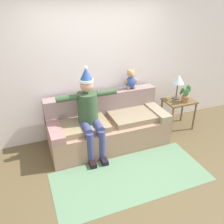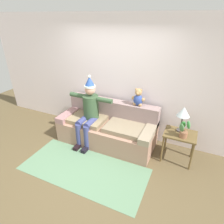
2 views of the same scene
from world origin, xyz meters
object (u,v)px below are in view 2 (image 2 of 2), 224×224
object	(u,v)px
teddy_bear	(138,98)
potted_plant	(184,129)
side_table	(180,138)
table_lamp	(183,113)
couch	(108,127)
person_seated	(89,110)

from	to	relation	value
teddy_bear	potted_plant	xyz separation A→B (m)	(1.01, -0.38, -0.30)
potted_plant	teddy_bear	bearing A→B (deg)	159.46
side_table	table_lamp	size ratio (longest dim) A/B	1.21
table_lamp	couch	bearing A→B (deg)	-177.07
couch	potted_plant	bearing A→B (deg)	-3.85
side_table	potted_plant	bearing A→B (deg)	-63.45
couch	teddy_bear	size ratio (longest dim) A/B	5.61
teddy_bear	potted_plant	distance (m)	1.12
person_seated	side_table	xyz separation A→B (m)	(1.92, 0.16, -0.27)
side_table	potted_plant	distance (m)	0.28
person_seated	teddy_bear	distance (m)	1.09
side_table	teddy_bear	bearing A→B (deg)	163.54
person_seated	table_lamp	bearing A→B (deg)	7.45
teddy_bear	side_table	bearing A→B (deg)	-16.46
couch	teddy_bear	distance (m)	0.97
couch	potted_plant	xyz separation A→B (m)	(1.60, -0.11, 0.43)
table_lamp	teddy_bear	bearing A→B (deg)	168.42
couch	side_table	bearing A→B (deg)	-0.50
person_seated	table_lamp	size ratio (longest dim) A/B	3.03
couch	teddy_bear	bearing A→B (deg)	24.77
table_lamp	side_table	bearing A→B (deg)	-76.55
couch	person_seated	size ratio (longest dim) A/B	1.39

